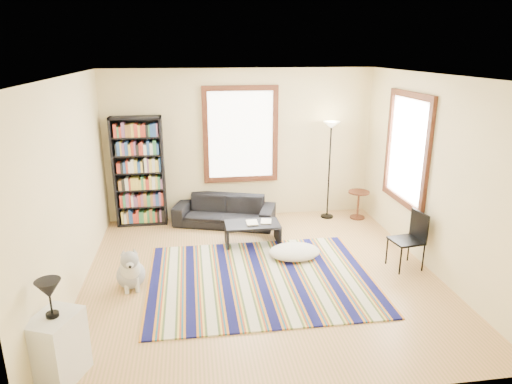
{
  "coord_description": "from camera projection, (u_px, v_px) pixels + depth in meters",
  "views": [
    {
      "loc": [
        -0.93,
        -5.87,
        3.13
      ],
      "look_at": [
        0.0,
        0.5,
        1.1
      ],
      "focal_mm": 32.0,
      "sensor_mm": 36.0,
      "label": 1
    }
  ],
  "objects": [
    {
      "name": "floor",
      "position": [
        261.0,
        278.0,
        6.63
      ],
      "size": [
        5.0,
        5.0,
        0.1
      ],
      "primitive_type": "cube",
      "color": "tan",
      "rests_on": "ground"
    },
    {
      "name": "ceiling",
      "position": [
        262.0,
        72.0,
        5.75
      ],
      "size": [
        5.0,
        5.0,
        0.1
      ],
      "primitive_type": "cube",
      "color": "white",
      "rests_on": "floor"
    },
    {
      "name": "wall_back",
      "position": [
        240.0,
        144.0,
        8.6
      ],
      "size": [
        5.0,
        0.1,
        2.8
      ],
      "primitive_type": "cube",
      "color": "#D0C18C",
      "rests_on": "floor"
    },
    {
      "name": "wall_front",
      "position": [
        309.0,
        267.0,
        3.78
      ],
      "size": [
        5.0,
        0.1,
        2.8
      ],
      "primitive_type": "cube",
      "color": "#D0C18C",
      "rests_on": "floor"
    },
    {
      "name": "wall_left",
      "position": [
        65.0,
        190.0,
        5.84
      ],
      "size": [
        0.1,
        5.0,
        2.8
      ],
      "primitive_type": "cube",
      "color": "#D0C18C",
      "rests_on": "floor"
    },
    {
      "name": "wall_right",
      "position": [
        437.0,
        175.0,
        6.54
      ],
      "size": [
        0.1,
        5.0,
        2.8
      ],
      "primitive_type": "cube",
      "color": "#D0C18C",
      "rests_on": "floor"
    },
    {
      "name": "window_back",
      "position": [
        241.0,
        135.0,
        8.46
      ],
      "size": [
        1.2,
        0.06,
        1.6
      ],
      "primitive_type": "cube",
      "color": "white",
      "rests_on": "wall_back"
    },
    {
      "name": "window_right",
      "position": [
        407.0,
        150.0,
        7.23
      ],
      "size": [
        0.06,
        1.2,
        1.6
      ],
      "primitive_type": "cube",
      "color": "white",
      "rests_on": "wall_right"
    },
    {
      "name": "rug",
      "position": [
        260.0,
        279.0,
        6.47
      ],
      "size": [
        3.14,
        2.52,
        0.02
      ],
      "primitive_type": "cube",
      "color": "#0D0E41",
      "rests_on": "floor"
    },
    {
      "name": "sofa",
      "position": [
        225.0,
        211.0,
        8.41
      ],
      "size": [
        1.96,
        1.24,
        0.53
      ],
      "primitive_type": "imported",
      "rotation": [
        0.0,
        0.0,
        -0.32
      ],
      "color": "black",
      "rests_on": "floor"
    },
    {
      "name": "bookshelf",
      "position": [
        139.0,
        172.0,
        8.24
      ],
      "size": [
        0.9,
        0.3,
        2.0
      ],
      "primitive_type": "cube",
      "color": "black",
      "rests_on": "floor"
    },
    {
      "name": "coffee_table",
      "position": [
        252.0,
        233.0,
        7.61
      ],
      "size": [
        1.01,
        0.74,
        0.36
      ],
      "primitive_type": "cube",
      "rotation": [
        0.0,
        0.0,
        -0.3
      ],
      "color": "black",
      "rests_on": "floor"
    },
    {
      "name": "book_a",
      "position": [
        246.0,
        223.0,
        7.54
      ],
      "size": [
        0.19,
        0.25,
        0.02
      ],
      "primitive_type": "imported",
      "rotation": [
        0.0,
        0.0,
        -0.02
      ],
      "color": "beige",
      "rests_on": "coffee_table"
    },
    {
      "name": "book_b",
      "position": [
        261.0,
        221.0,
        7.62
      ],
      "size": [
        0.22,
        0.27,
        0.02
      ],
      "primitive_type": "imported",
      "rotation": [
        0.0,
        0.0,
        -0.2
      ],
      "color": "beige",
      "rests_on": "coffee_table"
    },
    {
      "name": "floor_cushion",
      "position": [
        295.0,
        252.0,
        7.12
      ],
      "size": [
        0.83,
        0.63,
        0.2
      ],
      "primitive_type": "ellipsoid",
      "rotation": [
        0.0,
        0.0,
        -0.04
      ],
      "color": "beige",
      "rests_on": "floor"
    },
    {
      "name": "floor_lamp",
      "position": [
        329.0,
        171.0,
        8.59
      ],
      "size": [
        0.31,
        0.31,
        1.86
      ],
      "primitive_type": null,
      "rotation": [
        0.0,
        0.0,
        0.04
      ],
      "color": "black",
      "rests_on": "floor"
    },
    {
      "name": "side_table",
      "position": [
        358.0,
        205.0,
        8.73
      ],
      "size": [
        0.48,
        0.48,
        0.54
      ],
      "primitive_type": "cylinder",
      "rotation": [
        0.0,
        0.0,
        -0.24
      ],
      "color": "#442111",
      "rests_on": "floor"
    },
    {
      "name": "folding_chair",
      "position": [
        406.0,
        241.0,
        6.7
      ],
      "size": [
        0.47,
        0.46,
        0.86
      ],
      "primitive_type": "cube",
      "rotation": [
        0.0,
        0.0,
        0.14
      ],
      "color": "black",
      "rests_on": "floor"
    },
    {
      "name": "white_cabinet",
      "position": [
        58.0,
        348.0,
        4.44
      ],
      "size": [
        0.54,
        0.61,
        0.7
      ],
      "primitive_type": "cube",
      "rotation": [
        0.0,
        0.0,
        -0.4
      ],
      "color": "white",
      "rests_on": "floor"
    },
    {
      "name": "table_lamp",
      "position": [
        50.0,
        299.0,
        4.27
      ],
      "size": [
        0.31,
        0.31,
        0.38
      ],
      "primitive_type": null,
      "rotation": [
        0.0,
        0.0,
        0.37
      ],
      "color": "black",
      "rests_on": "white_cabinet"
    },
    {
      "name": "dog",
      "position": [
        130.0,
        266.0,
        6.19
      ],
      "size": [
        0.51,
        0.66,
        0.6
      ],
      "primitive_type": null,
      "rotation": [
        0.0,
        0.0,
        0.14
      ],
      "color": "#B7B7B7",
      "rests_on": "floor"
    }
  ]
}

